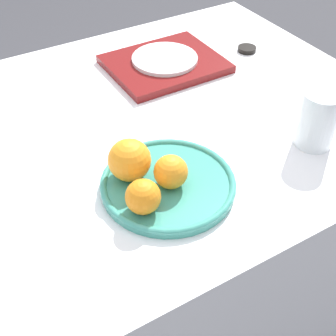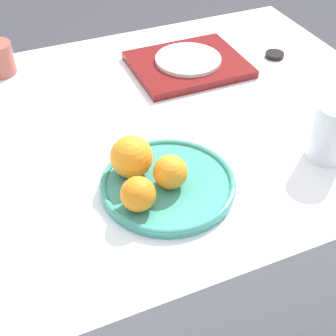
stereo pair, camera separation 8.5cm
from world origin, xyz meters
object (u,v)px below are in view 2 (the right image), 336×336
at_px(serving_tray, 188,65).
at_px(soy_dish, 275,55).
at_px(orange_1, 131,157).
at_px(side_plate, 188,59).
at_px(fruit_platter, 168,184).
at_px(orange_2, 138,194).
at_px(water_glass, 331,132).
at_px(orange_0, 170,172).

bearing_deg(serving_tray, soy_dish, -8.85).
height_order(orange_1, side_plate, orange_1).
bearing_deg(fruit_platter, orange_2, -152.21).
bearing_deg(orange_2, serving_tray, 55.61).
relative_size(fruit_platter, soy_dish, 5.06).
bearing_deg(side_plate, water_glass, -76.16).
bearing_deg(fruit_platter, orange_1, 135.92).
xyz_separation_m(fruit_platter, soy_dish, (0.46, 0.36, -0.00)).
height_order(orange_1, serving_tray, orange_1).
bearing_deg(soy_dish, orange_0, -141.74).
height_order(orange_1, orange_2, orange_1).
bearing_deg(orange_1, side_plate, 51.25).
relative_size(orange_2, water_glass, 0.52).
xyz_separation_m(orange_2, water_glass, (0.40, 0.00, 0.01)).
bearing_deg(orange_0, orange_2, -157.55).
relative_size(water_glass, side_plate, 0.71).
height_order(fruit_platter, orange_1, orange_1).
bearing_deg(soy_dish, orange_2, -143.60).
height_order(orange_1, water_glass, water_glass).
xyz_separation_m(serving_tray, side_plate, (0.00, 0.00, 0.02)).
xyz_separation_m(fruit_platter, orange_1, (-0.05, 0.05, 0.04)).
xyz_separation_m(orange_0, soy_dish, (0.46, 0.37, -0.04)).
height_order(water_glass, side_plate, water_glass).
bearing_deg(serving_tray, water_glass, -76.16).
height_order(fruit_platter, side_plate, side_plate).
xyz_separation_m(orange_2, side_plate, (0.30, 0.43, -0.02)).
height_order(fruit_platter, serving_tray, same).
relative_size(orange_1, side_plate, 0.47).
relative_size(orange_2, side_plate, 0.37).
xyz_separation_m(side_plate, soy_dish, (0.24, -0.04, -0.02)).
bearing_deg(water_glass, fruit_platter, 173.59).
distance_m(fruit_platter, serving_tray, 0.45).
bearing_deg(soy_dish, serving_tray, 171.15).
relative_size(fruit_platter, orange_0, 4.03).
relative_size(fruit_platter, side_plate, 1.50).
bearing_deg(water_glass, side_plate, 103.84).
height_order(orange_0, serving_tray, orange_0).
relative_size(orange_0, water_glass, 0.52).
xyz_separation_m(orange_1, soy_dish, (0.52, 0.31, -0.05)).
relative_size(orange_2, soy_dish, 1.24).
bearing_deg(side_plate, orange_2, -124.39).
bearing_deg(water_glass, orange_2, -179.88).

